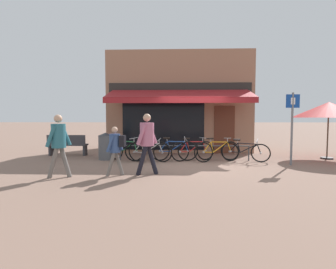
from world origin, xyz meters
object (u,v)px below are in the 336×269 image
Objects in this scene: park_bench at (67,145)px; parking_sign at (292,121)px; pedestrian_adult at (147,138)px; pedestrian_child at (116,145)px; bicycle_orange at (217,151)px; bicycle_black at (245,151)px; bicycle_silver at (148,152)px; litter_bin at (106,146)px; bicycle_red at (193,150)px; bicycle_blue at (174,150)px; pedestrian_second_adult at (59,139)px; cafe_parasol at (329,110)px; bicycle_green at (126,150)px.

parking_sign is at bearing -13.82° from park_bench.
pedestrian_adult is 1.26× the size of pedestrian_child.
bicycle_orange reaches higher than bicycle_black.
litter_bin is (-1.66, 0.46, 0.14)m from bicycle_silver.
pedestrian_child is 0.84× the size of park_bench.
bicycle_red is 3.43m from pedestrian_child.
bicycle_red is 1.03× the size of park_bench.
bicycle_black is at bearing -1.61° from bicycle_blue.
bicycle_silver is 3.34m from pedestrian_second_adult.
cafe_parasol is at bearing -6.50° from bicycle_orange.
pedestrian_adult reaches higher than bicycle_silver.
bicycle_silver is 1.09× the size of park_bench.
bicycle_red is 1.22× the size of pedestrian_child.
cafe_parasol is (7.67, 0.68, 1.49)m from bicycle_green.
bicycle_red is 3.49m from parking_sign.
parking_sign is at bearing -152.53° from pedestrian_adult.
bicycle_orange is at bearing 10.68° from bicycle_silver.
pedestrian_adult is (-1.41, -2.40, 0.64)m from bicycle_red.
bicycle_blue is at bearing 159.90° from bicycle_orange.
pedestrian_adult is 2.33m from pedestrian_second_adult.
bicycle_silver is at bearing -168.21° from bicycle_blue.
bicycle_red is 0.88m from bicycle_orange.
bicycle_black is (4.35, -0.04, -0.03)m from bicycle_green.
pedestrian_adult is 3.21m from litter_bin.
parking_sign is (5.46, 1.76, 0.64)m from pedestrian_child.
bicycle_black is 4.82m from pedestrian_child.
bicycle_orange is 1.08× the size of park_bench.
pedestrian_adult reaches higher than bicycle_green.
park_bench is at bearing -167.26° from bicycle_black.
bicycle_orange is at bearing -31.98° from bicycle_red.
bicycle_silver is 1.01× the size of bicycle_orange.
bicycle_black is at bearing -10.67° from park_bench.
litter_bin is (-5.15, 0.24, 0.15)m from bicycle_black.
bicycle_black is 0.70× the size of parking_sign.
bicycle_green reaches higher than bicycle_red.
pedestrian_adult is at bearing -155.31° from cafe_parasol.
litter_bin is (-4.14, 0.33, 0.12)m from bicycle_orange.
parking_sign reaches higher than cafe_parasol.
bicycle_blue is 0.67× the size of cafe_parasol.
pedestrian_child is (-0.62, -2.26, 0.46)m from bicycle_silver.
pedestrian_second_adult is 9.58m from cafe_parasol.
bicycle_blue reaches higher than bicycle_orange.
pedestrian_second_adult reaches higher than bicycle_black.
parking_sign is 2.47m from cafe_parasol.
pedestrian_adult is (-0.70, -2.31, 0.64)m from bicycle_blue.
park_bench reaches higher than bicycle_silver.
bicycle_blue is at bearing 24.90° from bicycle_green.
cafe_parasol is (5.90, 0.72, 1.49)m from bicycle_blue.
litter_bin is at bearing 173.05° from bicycle_blue.
pedestrian_child is (0.24, -2.52, 0.44)m from bicycle_green.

